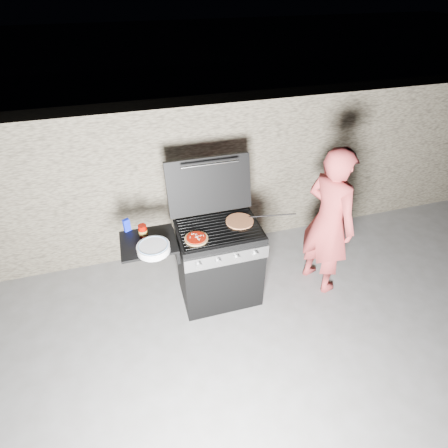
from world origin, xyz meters
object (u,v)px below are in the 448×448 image
object	(u,v)px
pizza_topped	(196,238)
sauce_jar	(143,231)
person	(329,222)
gas_grill	(196,268)

from	to	relation	value
pizza_topped	sauce_jar	xyz separation A→B (m)	(-0.46, 0.20, 0.04)
sauce_jar	person	bearing A→B (deg)	-6.00
person	sauce_jar	bearing A→B (deg)	66.57
pizza_topped	sauce_jar	world-z (taller)	sauce_jar
pizza_topped	sauce_jar	distance (m)	0.50
gas_grill	person	xyz separation A→B (m)	(1.38, -0.10, 0.37)
pizza_topped	sauce_jar	bearing A→B (deg)	156.73
gas_grill	pizza_topped	xyz separation A→B (m)	(0.01, -0.10, 0.47)
person	gas_grill	bearing A→B (deg)	68.46
person	pizza_topped	bearing A→B (deg)	72.76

